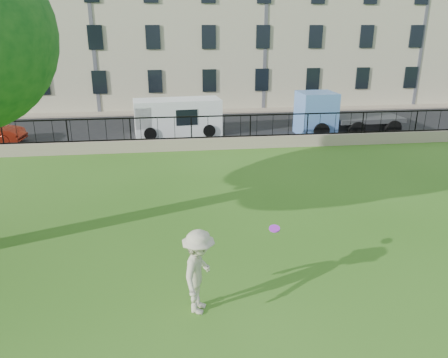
{
  "coord_description": "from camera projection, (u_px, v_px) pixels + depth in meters",
  "views": [
    {
      "loc": [
        -1.13,
        -9.45,
        5.99
      ],
      "look_at": [
        0.55,
        3.5,
        1.37
      ],
      "focal_mm": 35.0,
      "sensor_mm": 36.0,
      "label": 1
    }
  ],
  "objects": [
    {
      "name": "building_row",
      "position": [
        178.0,
        13.0,
        34.44
      ],
      "size": [
        56.4,
        10.4,
        13.8
      ],
      "color": "#B7AF92",
      "rests_on": "ground"
    },
    {
      "name": "man",
      "position": [
        199.0,
        272.0,
        9.4
      ],
      "size": [
        1.1,
        1.42,
        1.94
      ],
      "primitive_type": "imported",
      "rotation": [
        0.0,
        0.0,
        1.22
      ],
      "color": "beige",
      "rests_on": "ground"
    },
    {
      "name": "frisbee",
      "position": [
        274.0,
        229.0,
        10.52
      ],
      "size": [
        0.35,
        0.35,
        0.12
      ],
      "primitive_type": "cylinder",
      "rotation": [
        0.21,
        -0.14,
        0.38
      ],
      "color": "#B628E5"
    },
    {
      "name": "blue_truck",
      "position": [
        347.0,
        113.0,
        25.13
      ],
      "size": [
        5.88,
        2.26,
        2.44
      ],
      "primitive_type": "cube",
      "rotation": [
        0.0,
        0.0,
        0.03
      ],
      "color": "#5A89D5",
      "rests_on": "street"
    },
    {
      "name": "ground",
      "position": [
        220.0,
        277.0,
        10.97
      ],
      "size": [
        120.0,
        120.0,
        0.0
      ],
      "primitive_type": "plane",
      "color": "#2F6417",
      "rests_on": "ground"
    },
    {
      "name": "retaining_wall",
      "position": [
        192.0,
        144.0,
        22.09
      ],
      "size": [
        50.0,
        0.4,
        0.6
      ],
      "primitive_type": "cube",
      "color": "gray",
      "rests_on": "ground"
    },
    {
      "name": "iron_railing",
      "position": [
        191.0,
        128.0,
        21.8
      ],
      "size": [
        50.0,
        0.05,
        1.13
      ],
      "color": "black",
      "rests_on": "retaining_wall"
    },
    {
      "name": "sidewalk",
      "position": [
        184.0,
        112.0,
        31.43
      ],
      "size": [
        60.0,
        1.4,
        0.12
      ],
      "primitive_type": "cube",
      "color": "gray",
      "rests_on": "ground"
    },
    {
      "name": "street",
      "position": [
        187.0,
        129.0,
        26.58
      ],
      "size": [
        60.0,
        9.0,
        0.01
      ],
      "primitive_type": "cube",
      "color": "black",
      "rests_on": "ground"
    },
    {
      "name": "white_van",
      "position": [
        178.0,
        117.0,
        24.96
      ],
      "size": [
        5.01,
        2.34,
        2.04
      ],
      "primitive_type": "cube",
      "rotation": [
        0.0,
        0.0,
        0.09
      ],
      "color": "white",
      "rests_on": "street"
    }
  ]
}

